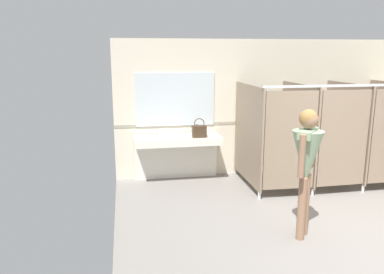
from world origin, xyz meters
name	(u,v)px	position (x,y,z in m)	size (l,w,h in m)	color
ground_plane	(367,245)	(0.00, 0.00, -0.05)	(6.55, 6.86, 0.10)	gray
wall_back	(277,107)	(0.00, 3.19, 1.34)	(6.55, 0.12, 2.68)	beige
wall_back_tile_band	(278,121)	(0.00, 3.13, 1.05)	(6.55, 0.01, 0.06)	#9E937F
vanity_counter	(177,147)	(-2.10, 2.91, 0.65)	(1.62, 0.58, 1.00)	silver
mirror_panel	(175,100)	(-2.10, 3.12, 1.54)	(1.52, 0.02, 1.01)	silver
bathroom_stalls	(328,132)	(0.56, 2.14, 1.00)	(2.95, 1.50, 1.91)	#84705B
person_standing	(307,157)	(-0.78, 0.30, 1.10)	(0.56, 0.56, 1.73)	#8C664C
handbag	(199,131)	(-1.72, 2.68, 1.01)	(0.26, 0.14, 0.36)	#3F2D1E
soap_dispenser	(197,130)	(-1.70, 2.99, 0.96)	(0.07, 0.07, 0.19)	teal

